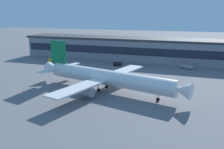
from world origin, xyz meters
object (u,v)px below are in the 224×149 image
Objects in this scene: follow_me_car at (118,64)px; traffic_cone_1 at (177,115)px; belt_loader at (187,67)px; traffic_cone_2 at (102,102)px; airliner at (106,77)px; traffic_cone_0 at (23,91)px; baggage_tug at (52,60)px; traffic_cone_3 at (186,119)px.

follow_me_car is 66.00m from traffic_cone_1.
traffic_cone_2 is (-21.81, -57.70, -0.84)m from belt_loader.
airliner is 52.32m from belt_loader.
traffic_cone_1 reaches higher than traffic_cone_0.
baggage_tug reaches higher than traffic_cone_3.
traffic_cone_0 is 1.08× the size of traffic_cone_2.
traffic_cone_0 is at bearing 179.35° from traffic_cone_2.
airliner is at bearing 150.39° from traffic_cone_1.
follow_me_car is 6.57× the size of traffic_cone_1.
traffic_cone_0 is 0.91× the size of traffic_cone_1.
follow_me_car is at bearing 122.20° from traffic_cone_1.
traffic_cone_3 is (37.58, -58.05, -0.77)m from follow_me_car.
airliner is 94.14× the size of traffic_cone_2.
airliner is at bearing -118.69° from belt_loader.
traffic_cone_0 is at bearing 174.44° from traffic_cone_3.
traffic_cone_3 is (28.25, -16.90, -4.46)m from airliner.
traffic_cone_2 is at bearing 168.75° from traffic_cone_3.
traffic_cone_1 is at bearing -3.40° from traffic_cone_0.
airliner is 30.05m from traffic_cone_1.
traffic_cone_0 is (20.97, -50.21, -0.75)m from baggage_tug.
belt_loader reaches higher than traffic_cone_2.
airliner reaches higher than baggage_tug.
traffic_cone_1 is 1.18× the size of traffic_cone_2.
traffic_cone_3 is at bearing -5.56° from traffic_cone_0.
belt_loader is 34.69m from follow_me_car.
follow_me_car reaches higher than traffic_cone_1.
belt_loader is 61.70m from traffic_cone_2.
airliner reaches higher than traffic_cone_0.
baggage_tug is 5.59× the size of traffic_cone_1.
traffic_cone_3 is at bearing -30.88° from airliner.
follow_me_car is at bearing 72.10° from traffic_cone_0.
baggage_tug is 54.42m from traffic_cone_0.
belt_loader is (72.38, 7.16, 0.07)m from baggage_tug.
traffic_cone_2 is (50.57, -50.54, -0.78)m from baggage_tug.
belt_loader is at bearing 92.92° from traffic_cone_3.
follow_me_car reaches higher than traffic_cone_3.
baggage_tug is at bearing -174.35° from belt_loader.
belt_loader is at bearing 5.65° from baggage_tug.
traffic_cone_1 is at bearing -36.08° from baggage_tug.
traffic_cone_0 is at bearing -131.87° from belt_loader.
baggage_tug is 0.62× the size of belt_loader.
follow_me_car is at bearing 122.92° from traffic_cone_3.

